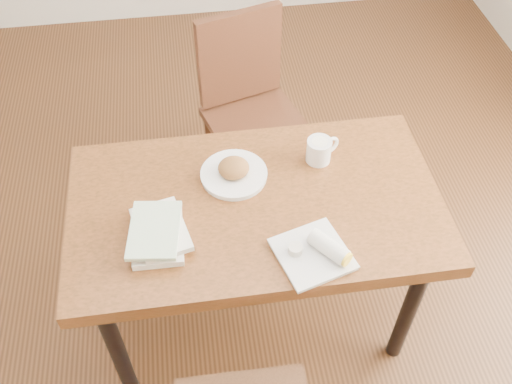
{
  "coord_description": "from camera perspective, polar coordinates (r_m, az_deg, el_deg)",
  "views": [
    {
      "loc": [
        -0.18,
        -1.27,
        2.25
      ],
      "look_at": [
        0.0,
        0.0,
        0.8
      ],
      "focal_mm": 40.0,
      "sensor_mm": 36.0,
      "label": 1
    }
  ],
  "objects": [
    {
      "name": "coffee_mug",
      "position": [
        2.1,
        6.4,
        4.23
      ],
      "size": [
        0.13,
        0.09,
        0.09
      ],
      "color": "white",
      "rests_on": "table"
    },
    {
      "name": "chair_far",
      "position": [
        2.68,
        -0.62,
        9.0
      ],
      "size": [
        0.52,
        0.52,
        0.95
      ],
      "color": "#3F1D12",
      "rests_on": "ground"
    },
    {
      "name": "ground",
      "position": [
        2.6,
        -0.0,
        -11.85
      ],
      "size": [
        4.0,
        5.0,
        0.01
      ],
      "primitive_type": "cube",
      "color": "#472814",
      "rests_on": "ground"
    },
    {
      "name": "plate_scone",
      "position": [
        2.04,
        -2.23,
        2.0
      ],
      "size": [
        0.24,
        0.24,
        0.08
      ],
      "color": "white",
      "rests_on": "table"
    },
    {
      "name": "plate_burrito",
      "position": [
        1.83,
        6.18,
        -5.98
      ],
      "size": [
        0.27,
        0.27,
        0.07
      ],
      "color": "white",
      "rests_on": "table"
    },
    {
      "name": "table",
      "position": [
        2.04,
        -0.0,
        -2.51
      ],
      "size": [
        1.3,
        0.74,
        0.75
      ],
      "color": "brown",
      "rests_on": "ground"
    },
    {
      "name": "book_stack",
      "position": [
        1.88,
        -9.78,
        -4.02
      ],
      "size": [
        0.22,
        0.27,
        0.06
      ],
      "color": "white",
      "rests_on": "table"
    }
  ]
}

